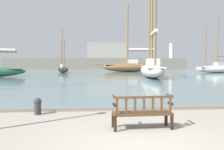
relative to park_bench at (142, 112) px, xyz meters
The scene contains 11 objects.
ground_plane 1.29m from the park_bench, 102.27° to the right, with size 160.00×160.00×0.00m, color gray.
harbor_water 42.83m from the park_bench, 90.34° to the left, with size 100.00×80.00×0.08m, color slate.
quay_edge_kerb 2.72m from the park_bench, 95.46° to the left, with size 40.00×0.30×0.12m, color slate.
park_bench is the anchor object (origin of this frame).
sailboat_outer_starboard 36.84m from the park_bench, 82.12° to the left, with size 11.38×3.58×11.72m.
sailboat_outer_port 34.72m from the park_bench, 100.12° to the left, with size 2.87×5.50×7.05m.
sailboat_nearest_port 36.93m from the park_bench, 59.49° to the left, with size 8.14×3.39×8.69m.
sailboat_mid_port 21.71m from the park_bench, 75.75° to the left, with size 3.72×12.83×15.31m.
mooring_bollard 3.86m from the park_bench, 146.94° to the left, with size 0.27×0.27×0.58m.
channel_buoy 21.57m from the park_bench, 75.81° to the left, with size 0.70×0.70×1.40m.
far_breakwater 55.89m from the park_bench, 89.58° to the left, with size 45.58×2.40×6.58m.
Camera 1 is at (-1.09, -5.42, 1.82)m, focal length 40.00 mm.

